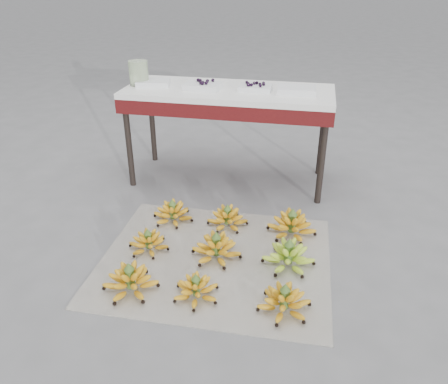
% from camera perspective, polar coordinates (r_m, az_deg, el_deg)
% --- Properties ---
extents(ground, '(60.00, 60.00, 0.00)m').
position_cam_1_polar(ground, '(2.50, -1.61, -8.15)').
color(ground, slate).
rests_on(ground, ground).
extents(newspaper_mat, '(1.27, 1.07, 0.01)m').
position_cam_1_polar(newspaper_mat, '(2.46, -1.12, -8.77)').
color(newspaper_mat, white).
rests_on(newspaper_mat, ground).
extents(bunch_front_left, '(0.29, 0.29, 0.17)m').
position_cam_1_polar(bunch_front_left, '(2.26, -12.12, -11.28)').
color(bunch_front_left, yellow).
rests_on(bunch_front_left, newspaper_mat).
extents(bunch_front_center, '(0.31, 0.31, 0.14)m').
position_cam_1_polar(bunch_front_center, '(2.19, -3.66, -12.54)').
color(bunch_front_center, yellow).
rests_on(bunch_front_center, newspaper_mat).
extents(bunch_front_right, '(0.28, 0.28, 0.16)m').
position_cam_1_polar(bunch_front_right, '(2.13, 7.88, -13.95)').
color(bunch_front_right, yellow).
rests_on(bunch_front_right, newspaper_mat).
extents(bunch_mid_left, '(0.28, 0.28, 0.14)m').
position_cam_1_polar(bunch_mid_left, '(2.54, -9.83, -6.54)').
color(bunch_mid_left, yellow).
rests_on(bunch_mid_left, newspaper_mat).
extents(bunch_mid_center, '(0.32, 0.32, 0.17)m').
position_cam_1_polar(bunch_mid_center, '(2.44, -1.00, -7.38)').
color(bunch_mid_center, yellow).
rests_on(bunch_mid_center, newspaper_mat).
extents(bunch_mid_right, '(0.28, 0.28, 0.17)m').
position_cam_1_polar(bunch_mid_right, '(2.40, 8.42, -8.30)').
color(bunch_mid_right, '#7AB223').
rests_on(bunch_mid_right, newspaper_mat).
extents(bunch_back_left, '(0.32, 0.32, 0.15)m').
position_cam_1_polar(bunch_back_left, '(2.79, -6.70, -2.77)').
color(bunch_back_left, yellow).
rests_on(bunch_back_left, newspaper_mat).
extents(bunch_back_center, '(0.27, 0.27, 0.15)m').
position_cam_1_polar(bunch_back_center, '(2.72, 0.46, -3.46)').
color(bunch_back_center, yellow).
rests_on(bunch_back_center, newspaper_mat).
extents(bunch_back_right, '(0.33, 0.33, 0.18)m').
position_cam_1_polar(bunch_back_right, '(2.66, 8.83, -4.33)').
color(bunch_back_right, yellow).
rests_on(bunch_back_right, newspaper_mat).
extents(vendor_table, '(1.45, 0.58, 0.70)m').
position_cam_1_polar(vendor_table, '(3.13, 0.59, 11.93)').
color(vendor_table, black).
rests_on(vendor_table, ground).
extents(tray_far_left, '(0.26, 0.21, 0.04)m').
position_cam_1_polar(tray_far_left, '(3.24, -9.22, 13.90)').
color(tray_far_left, silver).
rests_on(tray_far_left, vendor_table).
extents(tray_left, '(0.26, 0.19, 0.06)m').
position_cam_1_polar(tray_left, '(3.10, -2.77, 13.70)').
color(tray_left, silver).
rests_on(tray_left, vendor_table).
extents(tray_right, '(0.22, 0.16, 0.06)m').
position_cam_1_polar(tray_right, '(3.07, 4.09, 13.45)').
color(tray_right, silver).
rests_on(tray_right, vendor_table).
extents(tray_far_right, '(0.26, 0.19, 0.04)m').
position_cam_1_polar(tray_far_right, '(3.04, 9.45, 13.02)').
color(tray_far_right, silver).
rests_on(tray_far_right, vendor_table).
extents(glass_jar, '(0.16, 0.16, 0.17)m').
position_cam_1_polar(glass_jar, '(3.25, -11.09, 15.01)').
color(glass_jar, '#DDF6C3').
rests_on(glass_jar, vendor_table).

